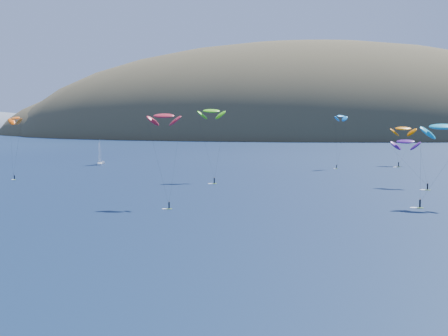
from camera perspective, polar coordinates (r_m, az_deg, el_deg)
ground at (r=68.26m, az=-7.97°, el=-13.44°), size 2800.00×2800.00×0.00m
island at (r=626.04m, az=9.26°, el=1.96°), size 730.00×300.00×210.00m
sailboat at (r=268.89m, az=-11.30°, el=0.49°), size 9.00×7.96×10.75m
kitesurfer_1 at (r=217.76m, az=-18.54°, el=4.33°), size 7.91×8.25×22.09m
kitesurfer_3 at (r=200.77m, az=-1.16°, el=5.22°), size 9.35×13.22×24.82m
kitesurfer_4 at (r=250.43m, az=10.63°, el=4.66°), size 6.89×6.95×22.43m
kitesurfer_5 at (r=153.31m, az=19.37°, el=3.57°), size 11.39×7.72×21.20m
kitesurfer_6 at (r=191.06m, az=16.28°, el=2.32°), size 10.35×11.66×15.65m
kitesurfer_9 at (r=147.04m, az=-5.51°, el=4.75°), size 7.91×8.88×23.16m
kitesurfer_11 at (r=271.24m, az=16.08°, el=3.49°), size 11.03×13.88×18.31m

